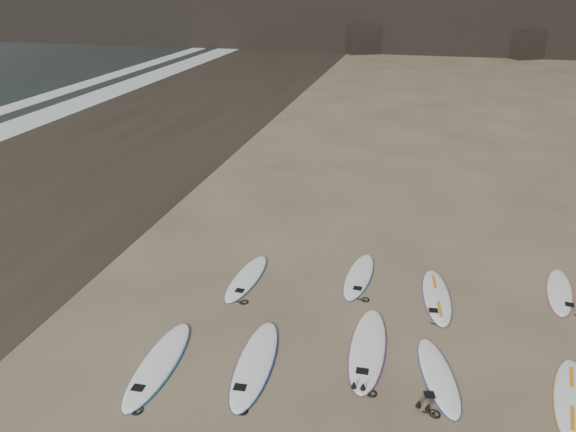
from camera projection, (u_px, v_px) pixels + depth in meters
name	position (u px, v px, depth m)	size (l,w,h in m)	color
ground	(378.00, 365.00, 10.58)	(240.00, 240.00, 0.00)	#897559
wet_sand	(74.00, 158.00, 22.33)	(12.00, 200.00, 0.01)	#383026
surfboard_0	(159.00, 363.00, 10.53)	(0.64, 2.68, 0.10)	white
surfboard_1	(255.00, 363.00, 10.55)	(0.65, 2.72, 0.10)	white
surfboard_2	(368.00, 348.00, 10.97)	(0.67, 2.77, 0.10)	white
surfboard_3	(438.00, 375.00, 10.23)	(0.54, 2.25, 0.08)	white
surfboard_4	(572.00, 398.00, 9.69)	(0.56, 2.32, 0.08)	white
surfboard_5	(247.00, 278.00, 13.50)	(0.57, 2.36, 0.08)	white
surfboard_6	(359.00, 276.00, 13.59)	(0.56, 2.35, 0.08)	white
surfboard_7	(437.00, 296.00, 12.73)	(0.59, 2.44, 0.09)	white
surfboard_8	(560.00, 291.00, 12.94)	(0.54, 2.23, 0.08)	white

